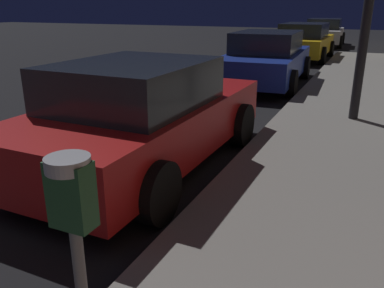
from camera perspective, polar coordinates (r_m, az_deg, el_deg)
name	(u,v)px	position (r m, az deg, el deg)	size (l,w,h in m)	color
parking_meter	(75,227)	(1.83, -16.39, -11.31)	(0.19, 0.19, 1.34)	#59595B
car_red	(143,116)	(5.29, -7.07, 4.05)	(2.12, 4.23, 1.43)	maroon
car_blue	(266,59)	(11.27, 10.64, 11.96)	(2.20, 4.61, 1.43)	navy
car_yellow_cab	(304,41)	(17.22, 15.79, 14.02)	(2.08, 4.50, 1.43)	gold
car_white	(324,32)	(23.61, 18.43, 14.99)	(2.22, 4.52, 1.43)	silver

